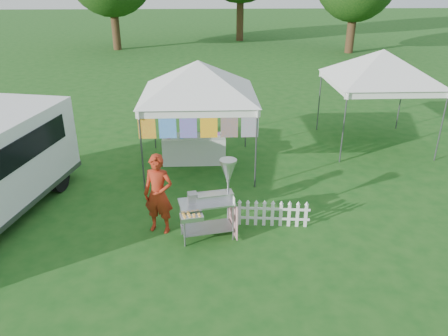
{
  "coord_description": "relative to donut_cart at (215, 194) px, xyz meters",
  "views": [
    {
      "loc": [
        0.18,
        -8.0,
        5.13
      ],
      "look_at": [
        0.57,
        0.87,
        1.1
      ],
      "focal_mm": 35.0,
      "sensor_mm": 36.0,
      "label": 1
    }
  ],
  "objects": [
    {
      "name": "vendor",
      "position": [
        -1.18,
        0.29,
        -0.13
      ],
      "size": [
        0.73,
        0.58,
        1.75
      ],
      "primitive_type": "imported",
      "rotation": [
        0.0,
        0.0,
        -0.29
      ],
      "color": "maroon",
      "rests_on": "ground"
    },
    {
      "name": "picket_fence",
      "position": [
        1.25,
        0.36,
        -0.72
      ],
      "size": [
        1.61,
        0.2,
        0.56
      ],
      "rotation": [
        0.0,
        0.0,
        -0.11
      ],
      "color": "white",
      "rests_on": "ground"
    },
    {
      "name": "canopy_right",
      "position": [
        5.16,
        5.18,
        1.99
      ],
      "size": [
        4.24,
        4.24,
        3.45
      ],
      "color": "#59595E",
      "rests_on": "ground"
    },
    {
      "name": "ground",
      "position": [
        -0.34,
        0.18,
        -1.01
      ],
      "size": [
        120.0,
        120.0,
        0.0
      ],
      "primitive_type": "plane",
      "color": "#184F16",
      "rests_on": "ground"
    },
    {
      "name": "display_table",
      "position": [
        -0.52,
        3.98,
        -0.61
      ],
      "size": [
        1.8,
        0.7,
        0.79
      ],
      "primitive_type": "cube",
      "color": "white",
      "rests_on": "ground"
    },
    {
      "name": "canopy_main",
      "position": [
        -0.34,
        3.68,
        1.98
      ],
      "size": [
        4.24,
        4.24,
        3.45
      ],
      "color": "#59595E",
      "rests_on": "ground"
    },
    {
      "name": "donut_cart",
      "position": [
        0.0,
        0.0,
        0.0
      ],
      "size": [
        1.25,
        1.04,
        1.71
      ],
      "rotation": [
        0.0,
        0.0,
        0.19
      ],
      "color": "gray",
      "rests_on": "ground"
    }
  ]
}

